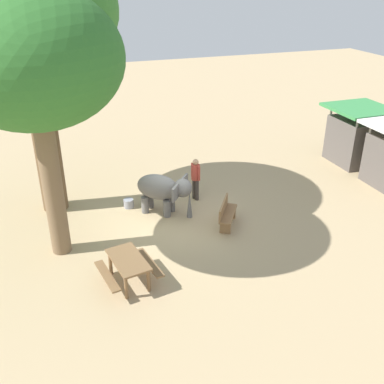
# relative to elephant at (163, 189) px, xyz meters

# --- Properties ---
(ground_plane) EXTENTS (60.00, 60.00, 0.00)m
(ground_plane) POSITION_rel_elephant_xyz_m (0.74, 0.08, -0.92)
(ground_plane) COLOR tan
(elephant) EXTENTS (1.88, 1.96, 1.43)m
(elephant) POSITION_rel_elephant_xyz_m (0.00, 0.00, 0.00)
(elephant) COLOR slate
(elephant) RESTS_ON ground_plane
(person_handler) EXTENTS (0.49, 0.32, 1.62)m
(person_handler) POSITION_rel_elephant_xyz_m (-0.62, 1.42, 0.03)
(person_handler) COLOR #3F3833
(person_handler) RESTS_ON ground_plane
(shade_tree_main) EXTENTS (6.02, 5.51, 8.85)m
(shade_tree_main) POSITION_rel_elephant_xyz_m (-1.66, -3.62, 5.69)
(shade_tree_main) COLOR brown
(shade_tree_main) RESTS_ON ground_plane
(shade_tree_secondary) EXTENTS (5.08, 4.66, 7.59)m
(shade_tree_secondary) POSITION_rel_elephant_xyz_m (1.26, -3.64, 4.82)
(shade_tree_secondary) COLOR brown
(shade_tree_secondary) RESTS_ON ground_plane
(wooden_bench) EXTENTS (1.39, 1.10, 0.88)m
(wooden_bench) POSITION_rel_elephant_xyz_m (1.55, 1.74, -0.44)
(wooden_bench) COLOR olive
(wooden_bench) RESTS_ON ground_plane
(picnic_table_near) EXTENTS (1.73, 1.71, 0.78)m
(picnic_table_near) POSITION_rel_elephant_xyz_m (3.51, -2.00, -0.33)
(picnic_table_near) COLOR brown
(picnic_table_near) RESTS_ON ground_plane
(market_stall_green) EXTENTS (2.50, 2.50, 2.52)m
(market_stall_green) POSITION_rel_elephant_xyz_m (-1.72, 9.34, 0.22)
(market_stall_green) COLOR #59514C
(market_stall_green) RESTS_ON ground_plane
(feed_bucket) EXTENTS (0.36, 0.36, 0.32)m
(feed_bucket) POSITION_rel_elephant_xyz_m (-0.80, -1.11, -0.76)
(feed_bucket) COLOR gray
(feed_bucket) RESTS_ON ground_plane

